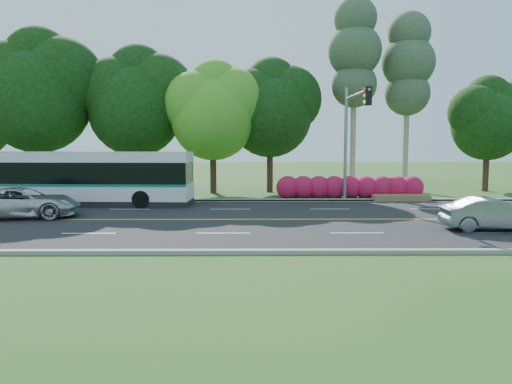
{
  "coord_description": "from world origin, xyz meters",
  "views": [
    {
      "loc": [
        0.67,
        -23.66,
        3.87
      ],
      "look_at": [
        0.9,
        2.0,
        1.13
      ],
      "focal_mm": 35.0,
      "sensor_mm": 36.0,
      "label": 1
    }
  ],
  "objects_px": {
    "traffic_signal": "(352,125)",
    "sedan": "(494,214)",
    "suv": "(22,203)",
    "transit_bus": "(89,179)"
  },
  "relations": [
    {
      "from": "traffic_signal",
      "to": "sedan",
      "type": "xyz_separation_m",
      "value": [
        4.37,
        -8.4,
        -3.96
      ]
    },
    {
      "from": "traffic_signal",
      "to": "transit_bus",
      "type": "bearing_deg",
      "value": -179.67
    },
    {
      "from": "transit_bus",
      "to": "suv",
      "type": "bearing_deg",
      "value": -107.52
    },
    {
      "from": "suv",
      "to": "transit_bus",
      "type": "bearing_deg",
      "value": -28.17
    },
    {
      "from": "suv",
      "to": "sedan",
      "type": "bearing_deg",
      "value": -107.31
    },
    {
      "from": "traffic_signal",
      "to": "transit_bus",
      "type": "relative_size",
      "value": 0.59
    },
    {
      "from": "sedan",
      "to": "transit_bus",
      "type": "bearing_deg",
      "value": 70.68
    },
    {
      "from": "transit_bus",
      "to": "suv",
      "type": "height_order",
      "value": "transit_bus"
    },
    {
      "from": "traffic_signal",
      "to": "sedan",
      "type": "bearing_deg",
      "value": -62.53
    },
    {
      "from": "sedan",
      "to": "traffic_signal",
      "type": "bearing_deg",
      "value": 31.11
    }
  ]
}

